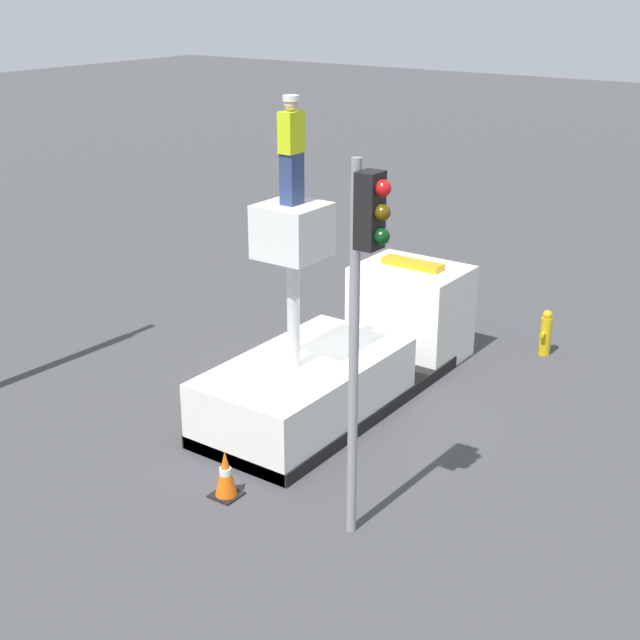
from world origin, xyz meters
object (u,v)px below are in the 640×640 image
bucket_truck (347,356)px  traffic_light_pole (364,281)px  traffic_cone_rear (226,474)px  worker (291,150)px  fire_hydrant (546,333)px

bucket_truck → traffic_light_pole: bearing=-143.9°
traffic_cone_rear → worker: bearing=11.4°
worker → traffic_cone_rear: (-2.43, -0.49, -4.62)m
worker → traffic_light_pole: (-2.06, -2.73, -1.12)m
bucket_truck → traffic_cone_rear: bucket_truck is taller
worker → bucket_truck: bearing=0.0°
fire_hydrant → traffic_light_pole: bearing=-177.3°
traffic_light_pole → traffic_cone_rear: size_ratio=6.89×
worker → traffic_cone_rear: bearing=-168.6°
bucket_truck → traffic_cone_rear: (-4.12, -0.49, -0.43)m
bucket_truck → worker: size_ratio=3.84×
bucket_truck → traffic_cone_rear: bearing=-173.2°
worker → traffic_light_pole: 3.60m
worker → traffic_light_pole: worker is taller
bucket_truck → worker: bearing=180.0°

